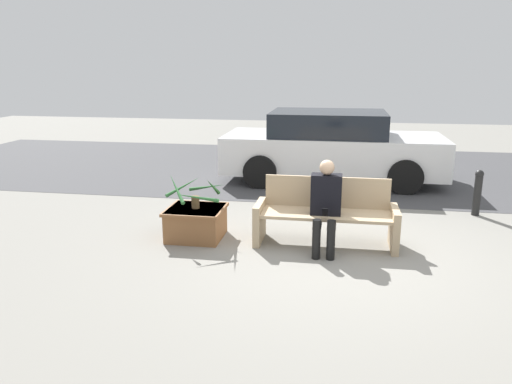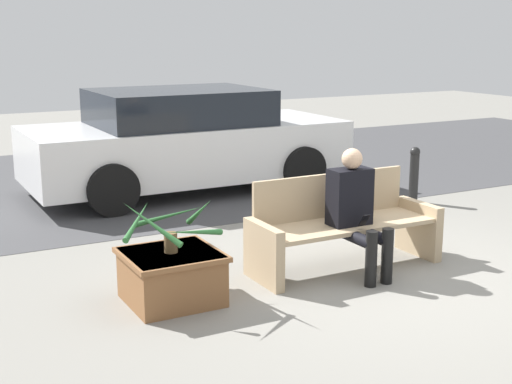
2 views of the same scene
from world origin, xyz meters
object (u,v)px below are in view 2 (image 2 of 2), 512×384
(person_seated, at_px, (356,208))
(potted_plant, at_px, (170,225))
(bench, at_px, (342,225))
(planter_box, at_px, (172,275))
(parked_car, at_px, (185,141))
(bollard_post, at_px, (414,173))

(person_seated, height_order, potted_plant, person_seated)
(bench, relative_size, planter_box, 2.41)
(planter_box, relative_size, potted_plant, 0.95)
(parked_car, bearing_deg, planter_box, -114.26)
(planter_box, bearing_deg, potted_plant, 38.27)
(parked_car, relative_size, bollard_post, 5.95)
(bench, height_order, bollard_post, bench)
(person_seated, xyz_separation_m, bollard_post, (2.30, 1.89, -0.23))
(person_seated, xyz_separation_m, parked_car, (-0.02, 3.95, 0.08))
(bench, relative_size, parked_car, 0.43)
(bench, bearing_deg, bollard_post, 36.13)
(person_seated, height_order, planter_box, person_seated)
(planter_box, bearing_deg, bench, 2.92)
(person_seated, relative_size, planter_box, 1.50)
(bench, relative_size, potted_plant, 2.28)
(planter_box, height_order, bollard_post, bollard_post)
(potted_plant, height_order, parked_car, parked_car)
(person_seated, bearing_deg, parked_car, 90.29)
(planter_box, relative_size, parked_car, 0.18)
(bench, distance_m, parked_car, 3.75)
(person_seated, relative_size, parked_car, 0.27)
(bench, height_order, potted_plant, potted_plant)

